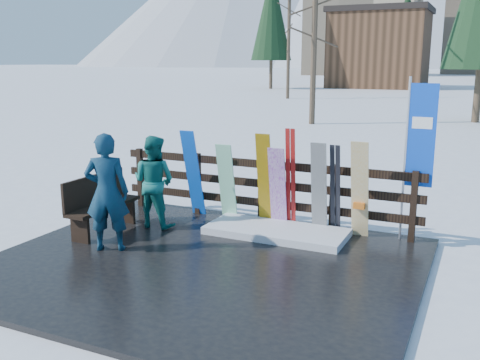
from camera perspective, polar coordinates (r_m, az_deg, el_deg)
The scene contains 17 objects.
ground at distance 7.82m, azimuth -4.01°, elevation -9.26°, with size 700.00×700.00×0.00m, color white.
deck at distance 7.81m, azimuth -4.02°, elevation -8.99°, with size 6.00×5.00×0.08m, color black.
fence at distance 9.50m, azimuth 2.32°, elevation -0.62°, with size 5.60×0.10×1.15m.
snow_patch at distance 8.94m, azimuth 3.90°, elevation -5.49°, with size 2.32×1.00×0.12m, color white.
bench at distance 9.27m, azimuth -14.70°, elevation -2.27°, with size 0.41×1.50×0.97m.
snowboard_0 at distance 9.82m, azimuth -5.02°, elevation 0.70°, with size 0.28×0.03×1.67m, color blue.
snowboard_1 at distance 9.53m, azimuth -1.43°, elevation -0.28°, with size 0.30×0.03×1.44m, color white.
snowboard_2 at distance 9.21m, azimuth 2.64°, elevation -0.02°, with size 0.26×0.03×1.65m, color #FFB702.
snowboard_3 at distance 9.15m, azimuth 4.04°, elevation -0.85°, with size 0.29×0.03×1.43m, color silver.
snowboard_4 at distance 8.91m, azimuth 8.42°, elevation -0.88°, with size 0.26×0.03×1.56m, color black.
snowboard_5 at distance 8.74m, azimuth 12.66°, elevation -1.08°, with size 0.27×0.03×1.65m, color silver.
ski_pair_a at distance 9.11m, azimuth 5.42°, elevation 0.11°, with size 0.17×0.18×1.74m.
ski_pair_b at distance 8.91m, azimuth 10.12°, elevation -1.03°, with size 0.17×0.28×1.52m.
rental_flag at distance 8.73m, azimuth 18.41°, elevation 3.90°, with size 0.45×0.04×2.60m.
person_front at distance 8.26m, azimuth -14.01°, elevation -1.29°, with size 0.66×0.43×1.80m, color navy.
person_back at distance 9.32m, azimuth -9.17°, elevation -0.16°, with size 0.78×0.60×1.60m, color #156A64.
trees at distance 54.44m, azimuth 23.97°, elevation 14.19°, with size 42.29×68.78×11.94m.
Camera 1 is at (3.54, -6.34, 2.90)m, focal length 40.00 mm.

